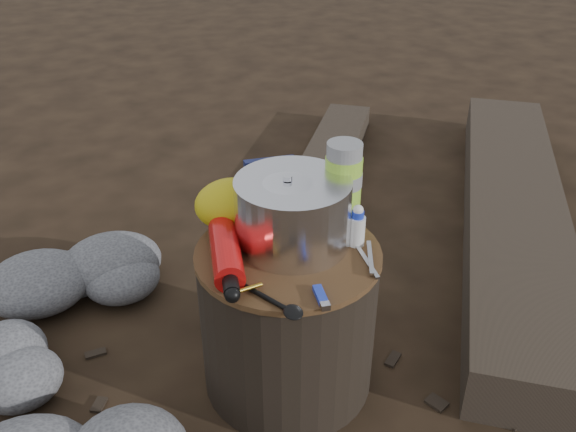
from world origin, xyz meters
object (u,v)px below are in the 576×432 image
object	(u,v)px
camping_pot	(288,213)
stump	(288,318)
travel_mug	(315,196)
fuel_bottle	(226,253)
log_main	(513,210)
thermos	(343,187)

from	to	relation	value
camping_pot	stump	bearing A→B (deg)	-106.62
stump	travel_mug	world-z (taller)	travel_mug
camping_pot	travel_mug	size ratio (longest dim) A/B	1.59
fuel_bottle	log_main	bearing A→B (deg)	30.03
fuel_bottle	camping_pot	bearing A→B (deg)	22.25
stump	fuel_bottle	distance (m)	0.27
stump	log_main	world-z (taller)	stump
log_main	travel_mug	world-z (taller)	travel_mug
log_main	camping_pot	xyz separation A→B (m)	(-0.98, -0.40, 0.39)
fuel_bottle	travel_mug	distance (m)	0.30
stump	fuel_bottle	world-z (taller)	fuel_bottle
camping_pot	thermos	distance (m)	0.15
camping_pot	fuel_bottle	distance (m)	0.16
fuel_bottle	thermos	xyz separation A→B (m)	(0.30, 0.07, 0.08)
log_main	thermos	size ratio (longest dim) A/B	8.67
log_main	travel_mug	xyz separation A→B (m)	(-0.87, -0.29, 0.36)
log_main	thermos	xyz separation A→B (m)	(-0.83, -0.37, 0.42)
thermos	camping_pot	bearing A→B (deg)	-167.53
thermos	fuel_bottle	bearing A→B (deg)	-167.12
camping_pot	thermos	xyz separation A→B (m)	(0.15, 0.03, 0.02)
stump	thermos	bearing A→B (deg)	21.22
camping_pot	thermos	bearing A→B (deg)	12.47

